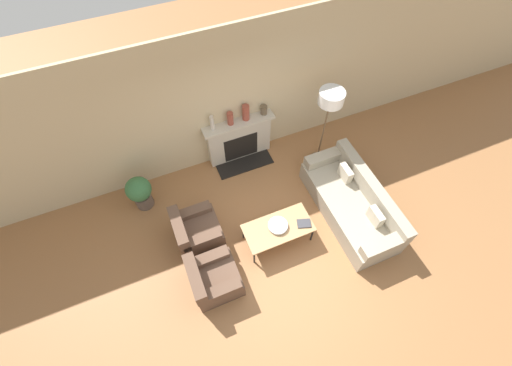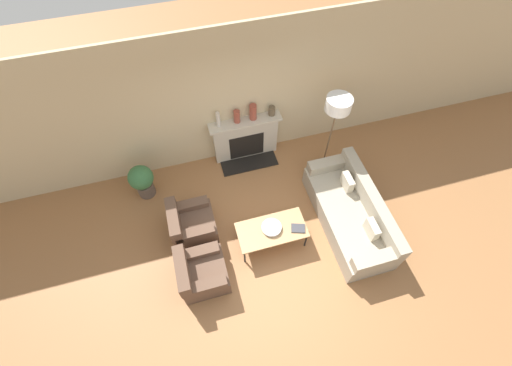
{
  "view_description": "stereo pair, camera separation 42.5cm",
  "coord_description": "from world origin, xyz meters",
  "px_view_note": "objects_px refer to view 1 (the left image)",
  "views": [
    {
      "loc": [
        -1.44,
        -1.93,
        5.72
      ],
      "look_at": [
        -0.07,
        1.34,
        0.45
      ],
      "focal_mm": 24.0,
      "sensor_mm": 36.0,
      "label": 1
    },
    {
      "loc": [
        -1.04,
        -2.07,
        5.72
      ],
      "look_at": [
        -0.07,
        1.34,
        0.45
      ],
      "focal_mm": 24.0,
      "sensor_mm": 36.0,
      "label": 2
    }
  ],
  "objects_px": {
    "armchair_near": "(213,279)",
    "potted_plant": "(140,192)",
    "mantel_vase_center_left": "(230,118)",
    "coffee_table": "(278,228)",
    "book": "(304,223)",
    "mantel_vase_center_right": "(246,113)",
    "armchair_far": "(196,231)",
    "bowl": "(278,225)",
    "mantel_vase_left": "(212,123)",
    "floor_lamp": "(330,102)",
    "mantel_vase_right": "(264,110)",
    "couch": "(352,203)",
    "fireplace": "(239,140)"
  },
  "relations": [
    {
      "from": "book",
      "to": "mantel_vase_center_right",
      "type": "height_order",
      "value": "mantel_vase_center_right"
    },
    {
      "from": "book",
      "to": "mantel_vase_left",
      "type": "relative_size",
      "value": 0.85
    },
    {
      "from": "bowl",
      "to": "mantel_vase_center_left",
      "type": "xyz_separation_m",
      "value": [
        -0.06,
        2.06,
        0.66
      ]
    },
    {
      "from": "floor_lamp",
      "to": "potted_plant",
      "type": "relative_size",
      "value": 2.4
    },
    {
      "from": "fireplace",
      "to": "potted_plant",
      "type": "xyz_separation_m",
      "value": [
        -2.13,
        -0.42,
        -0.06
      ]
    },
    {
      "from": "armchair_far",
      "to": "coffee_table",
      "type": "bearing_deg",
      "value": -113.34
    },
    {
      "from": "fireplace",
      "to": "book",
      "type": "height_order",
      "value": "fireplace"
    },
    {
      "from": "coffee_table",
      "to": "potted_plant",
      "type": "distance_m",
      "value": 2.62
    },
    {
      "from": "mantel_vase_left",
      "to": "mantel_vase_center_left",
      "type": "distance_m",
      "value": 0.35
    },
    {
      "from": "armchair_near",
      "to": "mantel_vase_left",
      "type": "distance_m",
      "value": 2.74
    },
    {
      "from": "armchair_near",
      "to": "floor_lamp",
      "type": "relative_size",
      "value": 0.42
    },
    {
      "from": "fireplace",
      "to": "coffee_table",
      "type": "height_order",
      "value": "fireplace"
    },
    {
      "from": "mantel_vase_center_left",
      "to": "coffee_table",
      "type": "bearing_deg",
      "value": -88.26
    },
    {
      "from": "floor_lamp",
      "to": "mantel_vase_right",
      "type": "height_order",
      "value": "floor_lamp"
    },
    {
      "from": "armchair_far",
      "to": "bowl",
      "type": "height_order",
      "value": "armchair_far"
    },
    {
      "from": "mantel_vase_right",
      "to": "potted_plant",
      "type": "relative_size",
      "value": 0.25
    },
    {
      "from": "mantel_vase_left",
      "to": "armchair_near",
      "type": "bearing_deg",
      "value": -110.36
    },
    {
      "from": "mantel_vase_right",
      "to": "mantel_vase_left",
      "type": "bearing_deg",
      "value": 180.0
    },
    {
      "from": "bowl",
      "to": "mantel_vase_left",
      "type": "distance_m",
      "value": 2.21
    },
    {
      "from": "bowl",
      "to": "coffee_table",
      "type": "bearing_deg",
      "value": -89.87
    },
    {
      "from": "armchair_near",
      "to": "coffee_table",
      "type": "relative_size",
      "value": 0.64
    },
    {
      "from": "floor_lamp",
      "to": "fireplace",
      "type": "bearing_deg",
      "value": 154.14
    },
    {
      "from": "armchair_near",
      "to": "potted_plant",
      "type": "xyz_separation_m",
      "value": [
        -0.72,
        2.0,
        0.15
      ]
    },
    {
      "from": "book",
      "to": "armchair_near",
      "type": "bearing_deg",
      "value": -153.49
    },
    {
      "from": "mantel_vase_left",
      "to": "mantel_vase_right",
      "type": "relative_size",
      "value": 1.71
    },
    {
      "from": "mantel_vase_center_left",
      "to": "fireplace",
      "type": "bearing_deg",
      "value": -6.05
    },
    {
      "from": "bowl",
      "to": "book",
      "type": "xyz_separation_m",
      "value": [
        0.44,
        -0.13,
        -0.03
      ]
    },
    {
      "from": "couch",
      "to": "mantel_vase_left",
      "type": "bearing_deg",
      "value": -137.46
    },
    {
      "from": "mantel_vase_left",
      "to": "mantel_vase_center_left",
      "type": "xyz_separation_m",
      "value": [
        0.35,
        0.0,
        -0.03
      ]
    },
    {
      "from": "book",
      "to": "mantel_vase_center_left",
      "type": "bearing_deg",
      "value": 121.33
    },
    {
      "from": "armchair_near",
      "to": "coffee_table",
      "type": "bearing_deg",
      "value": -74.92
    },
    {
      "from": "armchair_far",
      "to": "mantel_vase_left",
      "type": "xyz_separation_m",
      "value": [
        0.9,
        1.51,
        0.88
      ]
    },
    {
      "from": "couch",
      "to": "armchair_far",
      "type": "distance_m",
      "value": 2.88
    },
    {
      "from": "mantel_vase_right",
      "to": "book",
      "type": "bearing_deg",
      "value": -94.79
    },
    {
      "from": "mantel_vase_left",
      "to": "bowl",
      "type": "bearing_deg",
      "value": -78.61
    },
    {
      "from": "mantel_vase_right",
      "to": "potted_plant",
      "type": "xyz_separation_m",
      "value": [
        -2.66,
        -0.43,
        -0.67
      ]
    },
    {
      "from": "armchair_far",
      "to": "mantel_vase_center_right",
      "type": "xyz_separation_m",
      "value": [
        1.57,
        1.51,
        0.89
      ]
    },
    {
      "from": "bowl",
      "to": "mantel_vase_right",
      "type": "bearing_deg",
      "value": 73.23
    },
    {
      "from": "armchair_far",
      "to": "book",
      "type": "distance_m",
      "value": 1.89
    },
    {
      "from": "mantel_vase_left",
      "to": "mantel_vase_center_right",
      "type": "relative_size",
      "value": 0.98
    },
    {
      "from": "armchair_near",
      "to": "mantel_vase_center_right",
      "type": "xyz_separation_m",
      "value": [
        1.57,
        2.43,
        0.89
      ]
    },
    {
      "from": "mantel_vase_center_right",
      "to": "mantel_vase_right",
      "type": "distance_m",
      "value": 0.38
    },
    {
      "from": "book",
      "to": "potted_plant",
      "type": "height_order",
      "value": "potted_plant"
    },
    {
      "from": "bowl",
      "to": "floor_lamp",
      "type": "distance_m",
      "value": 2.32
    },
    {
      "from": "mantel_vase_center_left",
      "to": "mantel_vase_center_right",
      "type": "height_order",
      "value": "mantel_vase_center_right"
    },
    {
      "from": "armchair_near",
      "to": "mantel_vase_left",
      "type": "height_order",
      "value": "mantel_vase_left"
    },
    {
      "from": "couch",
      "to": "coffee_table",
      "type": "height_order",
      "value": "couch"
    },
    {
      "from": "bowl",
      "to": "mantel_vase_center_right",
      "type": "distance_m",
      "value": 2.18
    },
    {
      "from": "armchair_far",
      "to": "bowl",
      "type": "distance_m",
      "value": 1.44
    },
    {
      "from": "armchair_near",
      "to": "mantel_vase_center_left",
      "type": "relative_size",
      "value": 2.84
    }
  ]
}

